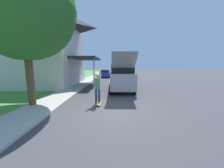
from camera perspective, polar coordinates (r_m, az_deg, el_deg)
ground_plane at (r=6.20m, az=-0.26°, el=-11.81°), size 120.00×120.00×0.00m
lawn at (r=14.46m, az=-33.46°, el=-1.30°), size 10.00×80.00×0.08m
sidewalk at (r=12.55m, az=-16.55°, el=-1.48°), size 1.80×80.00×0.10m
house at (r=16.23m, az=-31.77°, el=16.42°), size 11.47×8.31×8.93m
lawn_tree_near at (r=8.13m, az=-35.50°, el=26.40°), size 4.95×4.95×7.25m
suv_parked at (r=10.75m, az=4.32°, el=3.45°), size 2.01×5.37×2.99m
car_down_street at (r=23.10m, az=-3.30°, el=4.79°), size 1.97×4.44×1.34m
skateboarder at (r=6.91m, az=-6.65°, el=-0.90°), size 0.41×0.23×1.98m
skateboard at (r=6.98m, az=-6.06°, el=-8.78°), size 0.23×0.81×0.10m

